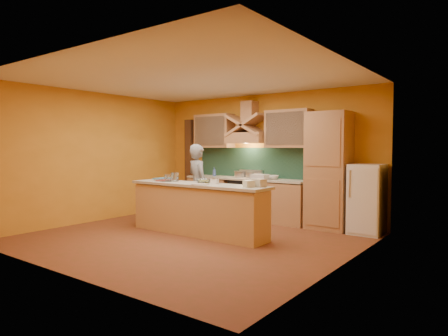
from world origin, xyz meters
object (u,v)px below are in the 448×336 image
Objects in this scene: stove at (246,199)px; mixing_bowl at (204,181)px; fridge at (367,199)px; person at (198,184)px; kitchen_scale at (215,181)px.

stove is 1.82m from mixing_bowl.
person is at bearing -159.19° from fridge.
kitchen_scale is 0.39× the size of mixing_bowl.
fridge is 2.85m from kitchen_scale.
stove is 0.69× the size of fridge.
person reaches higher than fridge.
kitchen_scale is (0.50, -1.78, 0.54)m from stove.
mixing_bowl is at bearing -145.21° from fridge.
person is at bearing -109.04° from stove.
kitchen_scale is at bearing -8.46° from mixing_bowl.
mixing_bowl is at bearing 158.65° from kitchen_scale.
fridge is 3.05m from mixing_bowl.
kitchen_scale is (-2.20, -1.78, 0.34)m from fridge.
person is 14.42× the size of kitchen_scale.
fridge is at bearing 26.03° from kitchen_scale.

